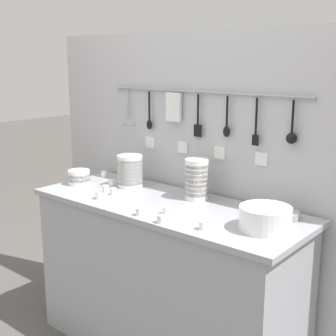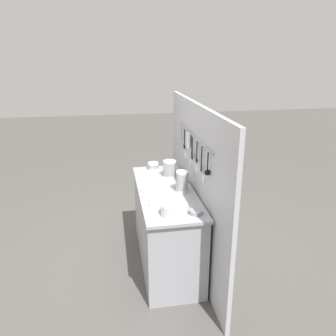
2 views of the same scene
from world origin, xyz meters
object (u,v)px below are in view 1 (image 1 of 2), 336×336
(bowl_stack_short_front, at_px, (197,179))
(plate_stack, at_px, (265,218))
(bowl_stack_tall_left, at_px, (79,177))
(cup_back_left, at_px, (161,219))
(steel_mixing_bowl, at_px, (287,215))
(cup_front_left, at_px, (112,183))
(cup_edge_far, at_px, (166,210))
(cup_by_caddy, at_px, (113,191))
(cup_back_right, at_px, (99,195))
(cup_edge_near, at_px, (139,212))
(cup_front_right, at_px, (105,189))
(bowl_stack_back_corner, at_px, (130,171))
(cup_beside_plates, at_px, (104,174))
(cup_centre, at_px, (203,226))

(bowl_stack_short_front, relative_size, plate_stack, 0.95)
(bowl_stack_tall_left, distance_m, cup_back_left, 0.89)
(steel_mixing_bowl, height_order, cup_front_left, cup_front_left)
(bowl_stack_tall_left, bearing_deg, plate_stack, 1.04)
(cup_edge_far, distance_m, cup_by_caddy, 0.47)
(cup_back_right, xyz_separation_m, cup_edge_near, (0.37, -0.06, 0.00))
(cup_front_left, distance_m, cup_front_right, 0.13)
(bowl_stack_back_corner, relative_size, bowl_stack_tall_left, 1.45)
(bowl_stack_back_corner, distance_m, bowl_stack_tall_left, 0.33)
(cup_edge_near, bearing_deg, cup_beside_plates, 149.60)
(cup_beside_plates, bearing_deg, cup_edge_far, -21.64)
(bowl_stack_short_front, distance_m, cup_centre, 0.49)
(bowl_stack_short_front, xyz_separation_m, cup_back_right, (-0.42, -0.35, -0.09))
(cup_edge_far, bearing_deg, bowl_stack_back_corner, 152.91)
(cup_back_left, bearing_deg, steel_mixing_bowl, 45.35)
(cup_back_left, height_order, cup_by_caddy, same)
(cup_back_left, bearing_deg, plate_stack, 29.24)
(cup_edge_far, xyz_separation_m, cup_by_caddy, (-0.46, 0.07, 0.00))
(bowl_stack_tall_left, distance_m, cup_edge_near, 0.73)
(cup_centre, bearing_deg, bowl_stack_tall_left, 171.46)
(cup_edge_far, bearing_deg, cup_back_right, -175.31)
(cup_edge_far, bearing_deg, plate_stack, 14.01)
(plate_stack, distance_m, cup_back_left, 0.49)
(bowl_stack_back_corner, distance_m, bowl_stack_short_front, 0.47)
(cup_back_left, bearing_deg, cup_front_left, 155.10)
(bowl_stack_back_corner, distance_m, plate_stack, 1.01)
(cup_front_right, xyz_separation_m, cup_by_caddy, (0.08, -0.01, 0.00))
(cup_front_left, xyz_separation_m, cup_edge_near, (0.52, -0.30, 0.00))
(steel_mixing_bowl, bearing_deg, cup_front_right, -166.87)
(bowl_stack_tall_left, xyz_separation_m, cup_back_left, (0.86, -0.21, -0.03))
(bowl_stack_tall_left, relative_size, cup_beside_plates, 3.45)
(cup_front_left, relative_size, cup_back_right, 1.00)
(cup_back_right, bearing_deg, cup_beside_plates, 134.21)
(cup_front_right, bearing_deg, plate_stack, 2.25)
(cup_front_left, bearing_deg, cup_beside_plates, 148.40)
(plate_stack, relative_size, cup_back_left, 6.10)
(plate_stack, height_order, cup_front_left, plate_stack)
(cup_centre, height_order, cup_edge_far, same)
(cup_back_right, relative_size, cup_back_left, 1.00)
(bowl_stack_back_corner, relative_size, cup_by_caddy, 4.99)
(cup_back_right, bearing_deg, cup_back_left, -8.41)
(cup_front_left, distance_m, cup_edge_near, 0.59)
(cup_beside_plates, bearing_deg, plate_stack, -8.75)
(bowl_stack_back_corner, height_order, cup_back_left, bowl_stack_back_corner)
(bowl_stack_back_corner, distance_m, cup_beside_plates, 0.32)
(steel_mixing_bowl, bearing_deg, cup_back_left, -134.65)
(cup_front_right, relative_size, cup_beside_plates, 1.00)
(bowl_stack_short_front, distance_m, cup_front_right, 0.55)
(bowl_stack_tall_left, height_order, cup_beside_plates, bowl_stack_tall_left)
(bowl_stack_back_corner, distance_m, cup_edge_near, 0.56)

